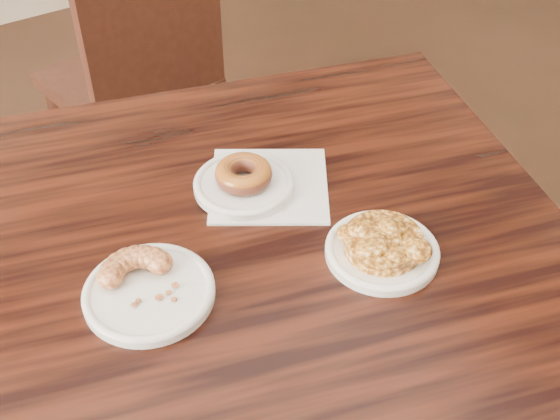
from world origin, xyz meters
TOP-DOWN VIEW (x-y plane):
  - cafe_table at (0.02, 0.06)m, footprint 1.11×1.11m
  - chair_far at (0.21, 1.05)m, footprint 0.47×0.47m
  - napkin at (0.10, 0.17)m, footprint 0.25×0.25m
  - plate_donut at (0.07, 0.19)m, footprint 0.15×0.15m
  - plate_cruller at (-0.14, 0.07)m, footprint 0.17×0.17m
  - plate_fritter at (0.16, -0.03)m, footprint 0.16×0.16m
  - glazed_donut at (0.07, 0.19)m, footprint 0.09×0.09m
  - apple_fritter at (0.16, -0.03)m, footprint 0.15×0.15m
  - cruller_fragment at (-0.14, 0.07)m, footprint 0.11×0.11m

SIDE VIEW (x-z plane):
  - cafe_table at x=0.02m, z-range 0.00..0.75m
  - chair_far at x=0.21m, z-range 0.00..0.90m
  - napkin at x=0.10m, z-range 0.75..0.75m
  - plate_cruller at x=-0.14m, z-range 0.75..0.76m
  - plate_fritter at x=0.16m, z-range 0.75..0.76m
  - plate_donut at x=0.07m, z-range 0.75..0.77m
  - cruller_fragment at x=-0.14m, z-range 0.76..0.79m
  - apple_fritter at x=0.16m, z-range 0.76..0.80m
  - glazed_donut at x=0.07m, z-range 0.77..0.80m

